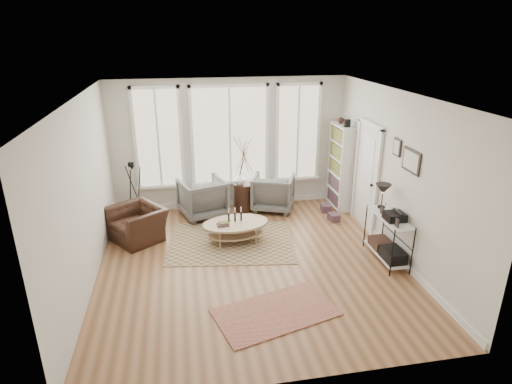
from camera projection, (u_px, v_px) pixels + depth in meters
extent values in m
plane|color=#976944|center=(251.00, 263.00, 7.51)|extent=(5.50, 5.50, 0.00)
plane|color=white|center=(250.00, 96.00, 6.48)|extent=(5.50, 5.50, 0.00)
cube|color=silver|center=(230.00, 144.00, 9.52)|extent=(5.20, 0.04, 2.90)
cube|color=silver|center=(295.00, 274.00, 4.47)|extent=(5.20, 0.04, 2.90)
cube|color=silver|center=(84.00, 196.00, 6.56)|extent=(0.04, 5.50, 2.90)
cube|color=silver|center=(398.00, 176.00, 7.43)|extent=(0.04, 5.50, 2.90)
cube|color=white|center=(231.00, 202.00, 10.01)|extent=(5.10, 0.04, 0.12)
cube|color=white|center=(388.00, 247.00, 7.92)|extent=(0.03, 5.40, 0.12)
cube|color=tan|center=(230.00, 136.00, 9.43)|extent=(1.60, 0.03, 2.10)
cube|color=tan|center=(158.00, 139.00, 9.17)|extent=(0.90, 0.03, 2.10)
cube|color=tan|center=(298.00, 133.00, 9.69)|extent=(0.90, 0.03, 2.10)
cube|color=white|center=(230.00, 136.00, 9.42)|extent=(1.74, 0.06, 2.24)
cube|color=white|center=(158.00, 139.00, 9.16)|extent=(1.04, 0.06, 2.24)
cube|color=white|center=(298.00, 133.00, 9.68)|extent=(1.04, 0.06, 2.24)
cube|color=white|center=(231.00, 182.00, 9.78)|extent=(4.10, 0.12, 0.06)
cube|color=silver|center=(367.00, 177.00, 8.63)|extent=(0.04, 0.88, 2.10)
cube|color=white|center=(367.00, 166.00, 8.54)|extent=(0.01, 0.55, 1.20)
cube|color=white|center=(377.00, 185.00, 8.18)|extent=(0.06, 0.08, 2.18)
cube|color=white|center=(356.00, 170.00, 9.08)|extent=(0.06, 0.08, 2.18)
cube|color=white|center=(371.00, 124.00, 8.24)|extent=(0.06, 1.06, 0.08)
sphere|color=black|center=(371.00, 185.00, 8.33)|extent=(0.06, 0.06, 0.06)
cube|color=white|center=(347.00, 172.00, 9.25)|extent=(0.30, 0.03, 1.90)
cube|color=white|center=(334.00, 162.00, 10.00)|extent=(0.30, 0.03, 1.90)
cube|color=white|center=(347.00, 166.00, 9.65)|extent=(0.02, 0.85, 1.90)
cube|color=white|center=(340.00, 167.00, 9.63)|extent=(0.30, 0.81, 1.90)
cube|color=brown|center=(340.00, 167.00, 9.63)|extent=(0.24, 0.75, 1.76)
cube|color=black|center=(347.00, 123.00, 9.08)|extent=(0.12, 0.10, 0.16)
sphere|color=#321D14|center=(341.00, 120.00, 9.40)|extent=(0.14, 0.14, 0.14)
cube|color=white|center=(386.00, 253.00, 7.59)|extent=(0.37, 1.07, 0.03)
cube|color=white|center=(390.00, 217.00, 7.34)|extent=(0.37, 1.07, 0.02)
cylinder|color=black|center=(392.00, 253.00, 6.97)|extent=(0.02, 0.02, 0.85)
cylinder|color=black|center=(413.00, 252.00, 7.03)|extent=(0.02, 0.02, 0.85)
cylinder|color=black|center=(365.00, 226.00, 7.94)|extent=(0.02, 0.02, 0.85)
cylinder|color=black|center=(383.00, 224.00, 8.00)|extent=(0.02, 0.02, 0.85)
cylinder|color=black|center=(381.00, 207.00, 7.65)|extent=(0.14, 0.14, 0.02)
cylinder|color=black|center=(382.00, 199.00, 7.60)|extent=(0.02, 0.02, 0.30)
cone|color=black|center=(383.00, 189.00, 7.53)|extent=(0.28, 0.28, 0.18)
cube|color=black|center=(395.00, 216.00, 7.18)|extent=(0.32, 0.30, 0.13)
cube|color=black|center=(393.00, 255.00, 7.32)|extent=(0.32, 0.45, 0.20)
cube|color=#321D14|center=(381.00, 243.00, 7.76)|extent=(0.32, 0.40, 0.16)
cube|color=black|center=(397.00, 223.00, 6.91)|extent=(0.02, 0.10, 0.14)
cube|color=black|center=(382.00, 211.00, 7.41)|extent=(0.02, 0.10, 0.12)
cube|color=black|center=(411.00, 161.00, 6.92)|extent=(0.03, 0.52, 0.38)
cube|color=white|center=(411.00, 161.00, 6.92)|extent=(0.01, 0.44, 0.30)
cube|color=black|center=(397.00, 147.00, 7.34)|extent=(0.03, 0.24, 0.30)
cube|color=white|center=(396.00, 147.00, 7.34)|extent=(0.01, 0.18, 0.24)
cube|color=brown|center=(232.00, 242.00, 8.24)|extent=(2.58, 2.08, 0.01)
cube|color=maroon|center=(276.00, 312.00, 6.19)|extent=(1.91, 1.39, 0.01)
ellipsoid|color=tan|center=(236.00, 233.00, 8.23)|extent=(1.15, 0.79, 0.03)
ellipsoid|color=tan|center=(235.00, 223.00, 8.16)|extent=(1.34, 0.93, 0.04)
cylinder|color=tan|center=(219.00, 239.00, 7.98)|extent=(0.04, 0.04, 0.36)
cylinder|color=tan|center=(255.00, 236.00, 8.10)|extent=(0.04, 0.04, 0.36)
cylinder|color=tan|center=(216.00, 230.00, 8.35)|extent=(0.04, 0.04, 0.36)
cylinder|color=tan|center=(252.00, 227.00, 8.47)|extent=(0.04, 0.04, 0.36)
cylinder|color=black|center=(229.00, 217.00, 8.14)|extent=(0.04, 0.04, 0.18)
cylinder|color=black|center=(235.00, 217.00, 8.16)|extent=(0.04, 0.04, 0.18)
cylinder|color=black|center=(241.00, 216.00, 8.18)|extent=(0.04, 0.04, 0.18)
cube|color=#304F27|center=(223.00, 224.00, 8.02)|extent=(0.22, 0.16, 0.06)
imported|color=slate|center=(202.00, 197.00, 9.30)|extent=(1.14, 1.15, 0.85)
imported|color=slate|center=(273.00, 192.00, 9.65)|extent=(1.14, 1.16, 0.82)
cylinder|color=#321D14|center=(243.00, 197.00, 9.61)|extent=(0.42, 0.42, 0.63)
imported|color=silver|center=(240.00, 179.00, 9.40)|extent=(0.30, 0.30, 0.26)
imported|color=#321D14|center=(137.00, 224.00, 8.28)|extent=(1.32, 1.30, 0.65)
cylinder|color=black|center=(132.00, 167.00, 8.84)|extent=(0.05, 0.05, 0.05)
cube|color=black|center=(132.00, 164.00, 8.82)|extent=(0.15, 0.12, 0.09)
cylinder|color=black|center=(131.00, 166.00, 8.75)|extent=(0.05, 0.07, 0.05)
cube|color=brown|center=(326.00, 208.00, 9.63)|extent=(0.23, 0.28, 0.17)
cube|color=brown|center=(334.00, 217.00, 9.15)|extent=(0.23, 0.27, 0.16)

